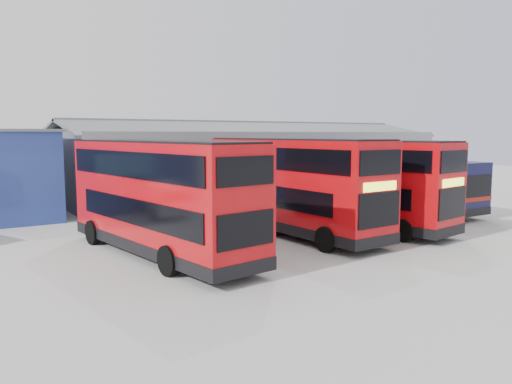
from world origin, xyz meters
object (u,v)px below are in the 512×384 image
object	(u,v)px
double_decker_centre	(292,187)
maintenance_shed	(252,162)
double_decker_right	(354,184)
single_decker_blue	(393,184)
double_decker_left	(160,199)

from	to	relation	value
double_decker_centre	maintenance_shed	bearing A→B (deg)	62.01
double_decker_centre	double_decker_right	bearing A→B (deg)	-7.68
maintenance_shed	single_decker_blue	bearing A→B (deg)	-76.33
double_decker_left	single_decker_blue	bearing A→B (deg)	-175.72
double_decker_left	single_decker_blue	xyz separation A→B (m)	(17.54, 3.47, -0.66)
double_decker_left	double_decker_centre	bearing A→B (deg)	177.84
maintenance_shed	single_decker_blue	size ratio (longest dim) A/B	2.50
double_decker_centre	single_decker_blue	size ratio (longest dim) A/B	0.91
maintenance_shed	double_decker_left	distance (m)	21.43
maintenance_shed	double_decker_centre	xyz separation A→B (m)	(-7.50, -15.14, -0.29)
double_decker_right	double_decker_centre	bearing A→B (deg)	166.25
single_decker_blue	double_decker_right	bearing A→B (deg)	27.99
double_decker_centre	single_decker_blue	xyz separation A→B (m)	(10.48, 2.88, -0.68)
double_decker_right	single_decker_blue	bearing A→B (deg)	18.38
double_decker_right	single_decker_blue	xyz separation A→B (m)	(6.71, 3.28, -0.63)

